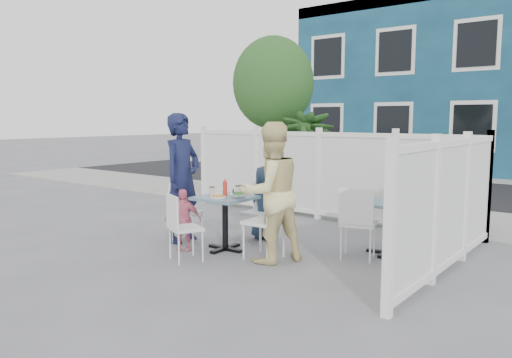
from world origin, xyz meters
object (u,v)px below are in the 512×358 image
Objects in this scene: spare_table at (387,214)px; chair_back at (260,207)px; chair_left at (182,207)px; boy at (265,203)px; utility_cabinet at (245,166)px; chair_near at (180,223)px; man at (182,178)px; chair_right at (269,215)px; woman at (271,193)px; main_table at (225,209)px; toddler at (183,220)px.

chair_back is at bearing -167.41° from spare_table.
boy is at bearing 111.86° from chair_left.
utility_cabinet reaches higher than chair_left.
chair_left is 1.03× the size of chair_near.
man is at bearing -168.96° from chair_left.
man is (-1.63, 0.01, 0.37)m from chair_right.
chair_left is at bearing 87.66° from chair_right.
chair_near is at bearing -135.04° from spare_table.
woman is at bearing -51.24° from utility_cabinet.
woman is at bearing 134.43° from boy.
boy is (0.06, 0.85, -0.03)m from main_table.
man is (-2.74, -1.18, 0.41)m from spare_table.
chair_near is at bearing 22.37° from chair_left.
chair_back is (-1.85, -0.41, -0.05)m from spare_table.
spare_table is at bearing -167.79° from chair_back.
woman is at bearing -136.41° from chair_right.
chair_left is 1.61m from chair_right.
man is at bearing 158.08° from chair_near.
chair_back is 1.23m from woman.
chair_left is at bearing -155.87° from spare_table.
utility_cabinet is 1.56× the size of chair_back.
main_table is at bearing -1.37° from toddler.
chair_near is 1.19m from man.
chair_right is at bearing -51.30° from utility_cabinet.
chair_right is at bearing 65.24° from chair_near.
utility_cabinet reaches higher than toddler.
toddler is at bearing 156.60° from chair_near.
main_table is 0.84m from chair_left.
toddler is at bearing 24.42° from chair_left.
chair_left is 0.79× the size of boy.
main_table is 0.77m from chair_right.
spare_table is at bearing -45.77° from chair_right.
main_table is at bearing -57.40° from utility_cabinet.
chair_right is 1.68m from man.
chair_right is at bearing 68.14° from chair_left.
main_table is 0.87× the size of chair_near.
utility_cabinet is 5.95m from chair_near.
woman reaches higher than main_table.
utility_cabinet is 5.94m from spare_table.
main_table is 0.78m from chair_back.
utility_cabinet is 5.42m from toddler.
chair_near is (-0.12, -1.55, 0.00)m from chair_back.
man is at bearing 86.46° from chair_right.
man is at bearing 40.57° from chair_back.
chair_left is at bearing -153.68° from man.
spare_table is at bearing 68.52° from chair_near.
boy is at bearing -169.47° from spare_table.
boy is (0.90, 0.88, 0.04)m from chair_left.
chair_right is at bearing -23.38° from toddler.
spare_table is 3.01m from man.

